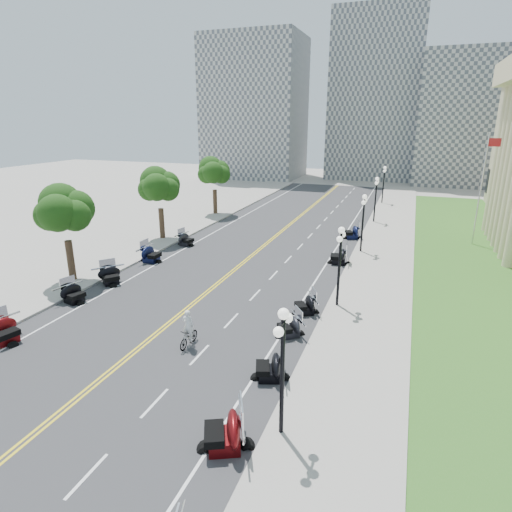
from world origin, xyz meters
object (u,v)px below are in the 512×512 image
at_px(bicycle, 189,337).
at_px(cyclist_rider, 187,313).
at_px(flagpole, 480,191).
at_px(motorcycle_n_3, 224,430).

relative_size(bicycle, cyclist_rider, 1.01).
xyz_separation_m(flagpole, bicycle, (-15.70, -25.40, -4.50)).
distance_m(bicycle, cyclist_rider, 1.33).
xyz_separation_m(flagpole, motorcycle_n_3, (-11.10, -31.30, -4.24)).
bearing_deg(motorcycle_n_3, flagpole, 134.92).
xyz_separation_m(bicycle, cyclist_rider, (0.00, 0.00, 1.33)).
relative_size(flagpole, bicycle, 5.97).
bearing_deg(cyclist_rider, motorcycle_n_3, 127.99).
bearing_deg(cyclist_rider, flagpole, -121.72).
height_order(motorcycle_n_3, bicycle, motorcycle_n_3).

